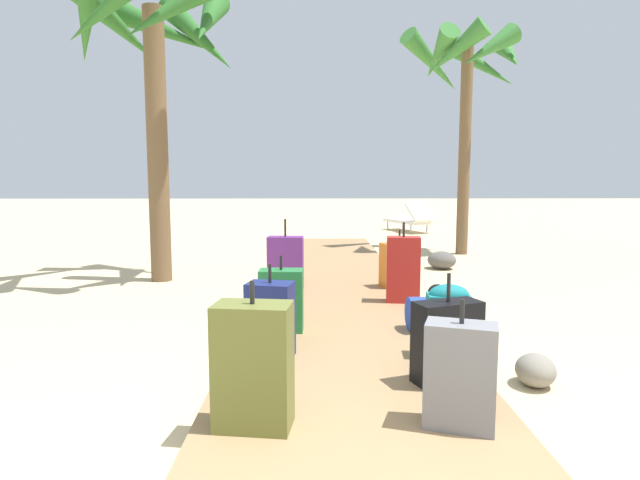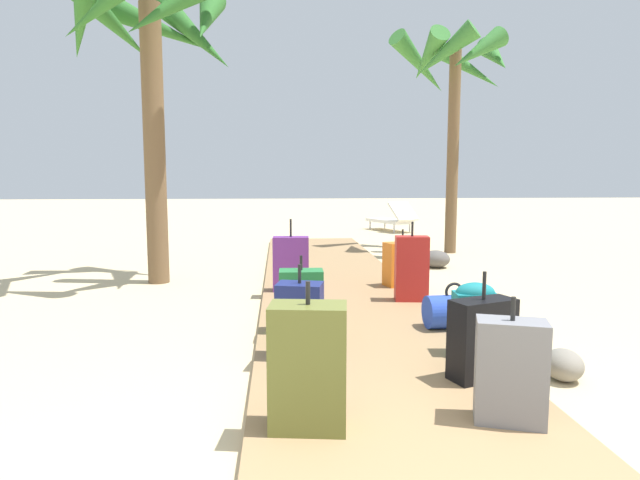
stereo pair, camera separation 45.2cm
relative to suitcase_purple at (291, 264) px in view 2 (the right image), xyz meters
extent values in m
plane|color=#D1BA8C|center=(0.56, -0.46, -0.39)|extent=(60.00, 60.00, 0.00)
cube|color=#9E7A51|center=(0.56, 0.50, -0.35)|extent=(1.76, 9.54, 0.08)
cube|color=#6B2D84|center=(0.00, 0.00, 0.00)|extent=(0.42, 0.23, 0.63)
cylinder|color=black|center=(0.00, 0.00, 0.41)|extent=(0.02, 0.02, 0.20)
cube|color=olive|center=(0.01, -3.38, 0.01)|extent=(0.42, 0.29, 0.66)
cylinder|color=black|center=(0.01, -3.38, 0.40)|extent=(0.02, 0.02, 0.12)
cube|color=red|center=(1.26, -0.59, 0.03)|extent=(0.36, 0.24, 0.69)
cylinder|color=black|center=(1.26, -0.59, 0.45)|extent=(0.02, 0.02, 0.15)
cube|color=black|center=(1.17, -2.79, -0.05)|extent=(0.46, 0.33, 0.52)
cylinder|color=black|center=(1.17, -2.79, 0.30)|extent=(0.02, 0.02, 0.18)
cube|color=#237538|center=(0.05, -1.63, -0.05)|extent=(0.37, 0.23, 0.52)
cylinder|color=black|center=(0.05, -1.63, 0.27)|extent=(0.02, 0.02, 0.12)
cylinder|color=#2847B7|center=(1.37, -1.63, -0.17)|extent=(0.50, 0.32, 0.29)
torus|color=black|center=(1.37, -1.63, 0.00)|extent=(0.17, 0.03, 0.16)
cube|color=slate|center=(1.08, -3.39, -0.04)|extent=(0.40, 0.30, 0.55)
cylinder|color=black|center=(1.08, -3.39, 0.30)|extent=(0.02, 0.02, 0.13)
cube|color=#197A7F|center=(1.30, -2.31, -0.08)|extent=(0.31, 0.22, 0.46)
ellipsoid|color=#197A7F|center=(1.30, -2.31, 0.15)|extent=(0.30, 0.21, 0.15)
cylinder|color=#0C3D3F|center=(1.21, -2.40, -0.08)|extent=(0.04, 0.04, 0.37)
cylinder|color=#0C3D3F|center=(1.36, -2.41, -0.08)|extent=(0.04, 0.04, 0.37)
cube|color=navy|center=(0.01, -2.30, -0.04)|extent=(0.36, 0.29, 0.55)
cylinder|color=black|center=(0.01, -2.30, 0.30)|extent=(0.02, 0.02, 0.14)
cube|color=orange|center=(1.34, 0.19, -0.05)|extent=(0.47, 0.35, 0.52)
cylinder|color=black|center=(1.34, 0.19, 0.29)|extent=(0.02, 0.02, 0.16)
cylinder|color=brown|center=(-1.72, 1.02, 1.38)|extent=(0.27, 0.29, 3.55)
cone|color=#2D6B28|center=(-1.01, 1.01, 2.98)|extent=(0.39, 1.39, 1.08)
cone|color=#2D6B28|center=(-1.28, 1.67, 2.95)|extent=(1.38, 1.11, 1.28)
cone|color=#2D6B28|center=(-1.78, 1.74, 3.04)|extent=(1.50, 0.48, 0.86)
cone|color=#2D6B28|center=(-2.29, 1.39, 3.00)|extent=(1.04, 1.34, 0.98)
cone|color=#2D6B28|center=(-2.41, 0.66, 2.97)|extent=(1.00, 1.47, 1.21)
cone|color=#2D6B28|center=(-1.32, 0.47, 2.96)|extent=(1.27, 1.05, 1.10)
cylinder|color=brown|center=(3.02, 3.46, 1.43)|extent=(0.21, 0.22, 3.65)
cone|color=#387A33|center=(3.71, 3.38, 3.11)|extent=(0.51, 1.44, 0.97)
cone|color=#387A33|center=(3.44, 4.06, 3.08)|extent=(1.36, 1.10, 1.14)
cone|color=#387A33|center=(2.56, 4.10, 3.09)|extent=(1.46, 1.19, 1.13)
cone|color=#387A33|center=(2.48, 3.36, 3.09)|extent=(0.56, 1.16, 0.89)
cone|color=#387A33|center=(2.68, 2.99, 3.08)|extent=(1.15, 0.97, 0.94)
cone|color=#387A33|center=(3.22, 2.93, 3.10)|extent=(1.21, 0.74, 0.89)
cube|color=white|center=(2.75, 7.61, -0.13)|extent=(1.09, 1.52, 0.08)
cube|color=white|center=(2.98, 7.06, 0.15)|extent=(0.76, 0.72, 0.46)
cylinder|color=silver|center=(2.32, 8.04, -0.28)|extent=(0.04, 0.04, 0.22)
cylinder|color=silver|center=(2.76, 8.22, -0.28)|extent=(0.04, 0.04, 0.22)
cylinder|color=silver|center=(2.75, 7.00, -0.28)|extent=(0.04, 0.04, 0.22)
cylinder|color=silver|center=(3.19, 7.19, -0.28)|extent=(0.04, 0.04, 0.22)
ellipsoid|color=gray|center=(1.79, -2.66, -0.29)|extent=(0.32, 0.36, 0.21)
ellipsoid|color=#5B5651|center=(2.27, 1.88, -0.26)|extent=(0.60, 0.60, 0.27)
camera|label=1|loc=(0.32, -6.01, 0.98)|focal=29.61mm
camera|label=2|loc=(-0.13, -5.99, 0.98)|focal=29.61mm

